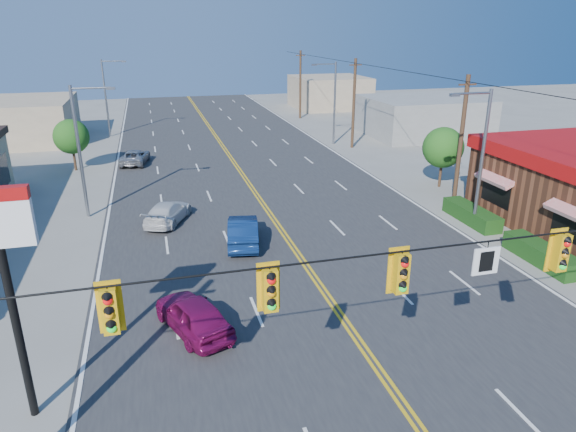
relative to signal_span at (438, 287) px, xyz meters
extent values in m
cube|color=#2D2D30|center=(0.12, 20.00, -4.86)|extent=(20.00, 120.00, 0.06)
cylinder|color=black|center=(0.12, 0.00, 1.11)|extent=(24.00, 0.05, 0.05)
cube|color=white|center=(1.32, 0.00, 0.56)|extent=(0.75, 0.04, 0.75)
cube|color=#D89E0C|center=(-7.88, 0.00, 0.54)|extent=(0.55, 0.34, 1.25)
cube|color=#D89E0C|center=(-4.38, 0.00, 0.54)|extent=(0.55, 0.34, 1.25)
cube|color=#D89E0C|center=(-1.08, 0.00, 0.54)|extent=(0.55, 0.34, 1.25)
cube|color=#D89E0C|center=(3.62, 0.00, 0.54)|extent=(0.55, 0.34, 1.25)
cube|color=#194214|center=(11.62, 12.00, -4.44)|extent=(1.20, 9.00, 0.90)
cylinder|color=black|center=(-10.88, 4.00, -1.89)|extent=(0.24, 0.24, 6.00)
cylinder|color=gray|center=(11.12, 14.00, -0.89)|extent=(0.20, 0.20, 8.00)
cylinder|color=gray|center=(10.02, 14.00, 2.91)|extent=(2.20, 0.12, 0.12)
cube|color=gray|center=(8.92, 14.00, 2.86)|extent=(0.50, 0.25, 0.15)
cylinder|color=gray|center=(11.12, 38.00, -0.89)|extent=(0.20, 0.20, 8.00)
cylinder|color=gray|center=(10.02, 38.00, 2.91)|extent=(2.20, 0.12, 0.12)
cube|color=gray|center=(8.92, 38.00, 2.86)|extent=(0.50, 0.25, 0.15)
cylinder|color=gray|center=(-10.88, 22.00, -0.89)|extent=(0.20, 0.20, 8.00)
cylinder|color=gray|center=(-9.78, 22.00, 2.91)|extent=(2.20, 0.12, 0.12)
cube|color=gray|center=(-8.68, 22.00, 2.86)|extent=(0.50, 0.25, 0.15)
cylinder|color=gray|center=(-10.88, 48.00, -0.89)|extent=(0.20, 0.20, 8.00)
cylinder|color=gray|center=(-9.78, 48.00, 2.91)|extent=(2.20, 0.12, 0.12)
cube|color=gray|center=(-8.68, 48.00, 2.86)|extent=(0.50, 0.25, 0.15)
cylinder|color=#47301E|center=(12.32, 18.00, -0.69)|extent=(0.28, 0.28, 8.40)
cylinder|color=#47301E|center=(12.32, 36.00, -0.69)|extent=(0.28, 0.28, 8.40)
cylinder|color=#47301E|center=(12.32, 54.00, -0.69)|extent=(0.28, 0.28, 8.40)
cylinder|color=#47301E|center=(13.62, 22.00, -3.84)|extent=(0.20, 0.20, 2.10)
sphere|color=#235B19|center=(13.62, 22.00, -1.95)|extent=(2.94, 2.94, 2.94)
cylinder|color=#47301E|center=(-12.88, 34.00, -3.89)|extent=(0.20, 0.20, 2.00)
sphere|color=#235B19|center=(-12.88, 34.00, -2.09)|extent=(2.80, 2.80, 2.80)
cube|color=gray|center=(22.12, 40.00, -2.89)|extent=(12.00, 10.00, 4.00)
cube|color=tan|center=(-19.88, 48.00, -2.79)|extent=(11.00, 12.00, 4.20)
cube|color=tan|center=(19.12, 62.00, -2.69)|extent=(10.00, 10.00, 4.40)
imported|color=maroon|center=(-5.74, 7.23, -4.17)|extent=(3.08, 4.54, 1.43)
imported|color=navy|center=(-2.36, 15.14, -4.14)|extent=(2.33, 4.71, 1.49)
imported|color=silver|center=(-6.12, 19.54, -4.25)|extent=(3.39, 4.72, 1.27)
imported|color=#98999D|center=(-8.15, 34.71, -4.28)|extent=(2.80, 4.68, 1.22)
camera|label=1|loc=(-6.71, -10.20, 6.20)|focal=32.00mm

